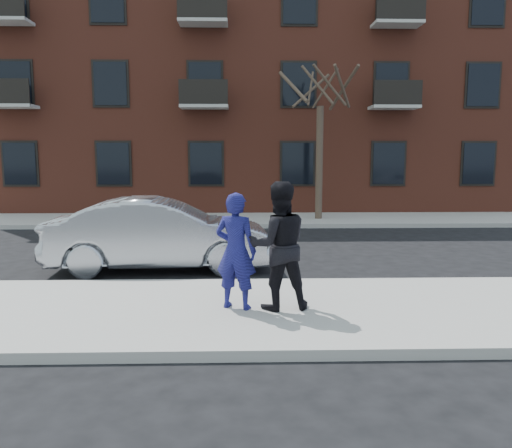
{
  "coord_description": "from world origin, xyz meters",
  "views": [
    {
      "loc": [
        1.61,
        -7.83,
        2.51
      ],
      "look_at": [
        1.83,
        0.4,
        1.39
      ],
      "focal_mm": 35.0,
      "sensor_mm": 36.0,
      "label": 1
    }
  ],
  "objects_px": {
    "man_hoodie": "(236,251)",
    "silver_sedan": "(161,234)",
    "man_peacoat": "(279,246)",
    "street_tree": "(321,73)"
  },
  "relations": [
    {
      "from": "man_hoodie",
      "to": "man_peacoat",
      "type": "xyz_separation_m",
      "value": [
        0.66,
        -0.03,
        0.08
      ]
    },
    {
      "from": "man_hoodie",
      "to": "man_peacoat",
      "type": "height_order",
      "value": "man_peacoat"
    },
    {
      "from": "street_tree",
      "to": "silver_sedan",
      "type": "height_order",
      "value": "street_tree"
    },
    {
      "from": "street_tree",
      "to": "man_peacoat",
      "type": "distance_m",
      "value": 12.32
    },
    {
      "from": "silver_sedan",
      "to": "man_hoodie",
      "type": "height_order",
      "value": "man_hoodie"
    },
    {
      "from": "man_hoodie",
      "to": "silver_sedan",
      "type": "bearing_deg",
      "value": -42.74
    },
    {
      "from": "man_peacoat",
      "to": "street_tree",
      "type": "bearing_deg",
      "value": -110.44
    },
    {
      "from": "silver_sedan",
      "to": "street_tree",
      "type": "bearing_deg",
      "value": -34.24
    },
    {
      "from": "man_hoodie",
      "to": "man_peacoat",
      "type": "bearing_deg",
      "value": -162.22
    },
    {
      "from": "silver_sedan",
      "to": "man_peacoat",
      "type": "relative_size",
      "value": 2.45
    }
  ]
}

